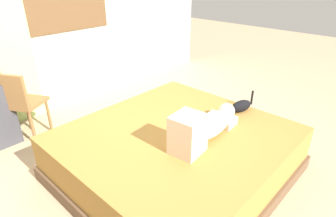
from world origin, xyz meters
name	(u,v)px	position (x,y,z in m)	size (l,w,h in m)	color
ground_plane	(163,174)	(0.00, 0.00, 0.00)	(16.00, 16.00, 0.00)	tan
back_wall_with_window	(33,4)	(0.01, 2.32, 1.46)	(6.40, 0.14, 2.90)	silver
bed	(176,154)	(0.10, -0.08, 0.24)	(2.02, 1.90, 0.48)	brown
person_lying	(205,126)	(0.21, -0.32, 0.59)	(0.94, 0.35, 0.34)	silver
cat	(240,106)	(0.88, -0.30, 0.55)	(0.35, 0.18, 0.21)	black
chair_by_desk	(21,101)	(-0.63, 1.64, 0.51)	(0.52, 0.52, 0.86)	brown
curtain_left	(7,23)	(-0.39, 2.20, 1.28)	(0.44, 0.06, 2.56)	#ADCC75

